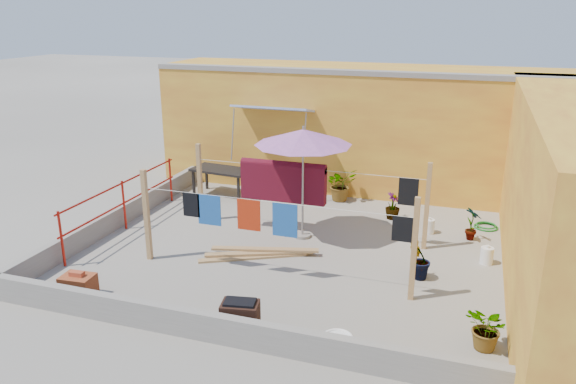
# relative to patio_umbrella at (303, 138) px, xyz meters

# --- Properties ---
(ground) EXTENTS (80.00, 80.00, 0.00)m
(ground) POSITION_rel_patio_umbrella_xyz_m (0.01, -0.59, -2.16)
(ground) COLOR #9E998E
(ground) RESTS_ON ground
(wall_back) EXTENTS (11.00, 3.27, 3.21)m
(wall_back) POSITION_rel_patio_umbrella_xyz_m (0.51, 4.10, -0.55)
(wall_back) COLOR gold
(wall_back) RESTS_ON ground
(parapet_front) EXTENTS (8.30, 0.16, 0.44)m
(parapet_front) POSITION_rel_patio_umbrella_xyz_m (0.01, -4.17, -1.94)
(parapet_front) COLOR gray
(parapet_front) RESTS_ON ground
(parapet_left) EXTENTS (0.16, 7.30, 0.44)m
(parapet_left) POSITION_rel_patio_umbrella_xyz_m (-4.07, -0.59, -1.94)
(parapet_left) COLOR gray
(parapet_left) RESTS_ON ground
(red_railing) EXTENTS (0.05, 4.20, 1.10)m
(red_railing) POSITION_rel_patio_umbrella_xyz_m (-3.84, -0.79, -1.44)
(red_railing) COLOR #A71A10
(red_railing) RESTS_ON ground
(clothesline_rig) EXTENTS (5.09, 2.35, 1.80)m
(clothesline_rig) POSITION_rel_patio_umbrella_xyz_m (-0.39, -0.06, -1.08)
(clothesline_rig) COLOR tan
(clothesline_rig) RESTS_ON ground
(patio_umbrella) EXTENTS (2.07, 2.07, 2.40)m
(patio_umbrella) POSITION_rel_patio_umbrella_xyz_m (0.00, 0.00, 0.00)
(patio_umbrella) COLOR gray
(patio_umbrella) RESTS_ON ground
(outdoor_table) EXTENTS (1.60, 0.93, 0.72)m
(outdoor_table) POSITION_rel_patio_umbrella_xyz_m (-2.80, 2.01, -1.51)
(outdoor_table) COLOR black
(outdoor_table) RESTS_ON ground
(brick_stack) EXTENTS (0.56, 0.43, 0.47)m
(brick_stack) POSITION_rel_patio_umbrella_xyz_m (-2.80, -3.69, -1.96)
(brick_stack) COLOR #9C4724
(brick_stack) RESTS_ON ground
(lumber_pile) EXTENTS (2.17, 1.17, 0.14)m
(lumber_pile) POSITION_rel_patio_umbrella_xyz_m (-0.51, -1.23, -2.09)
(lumber_pile) COLOR tan
(lumber_pile) RESTS_ON ground
(brazier) EXTENTS (0.61, 0.47, 0.50)m
(brazier) POSITION_rel_patio_umbrella_xyz_m (0.19, -3.79, -1.91)
(brazier) COLOR black
(brazier) RESTS_ON ground
(white_basin) EXTENTS (0.46, 0.46, 0.08)m
(white_basin) POSITION_rel_patio_umbrella_xyz_m (1.65, -3.60, -2.11)
(white_basin) COLOR white
(white_basin) RESTS_ON ground
(water_jug_a) EXTENTS (0.23, 0.23, 0.36)m
(water_jug_a) POSITION_rel_patio_umbrella_xyz_m (2.54, 1.07, -2.00)
(water_jug_a) COLOR white
(water_jug_a) RESTS_ON ground
(water_jug_b) EXTENTS (0.24, 0.24, 0.38)m
(water_jug_b) POSITION_rel_patio_umbrella_xyz_m (3.71, -0.15, -1.99)
(water_jug_b) COLOR white
(water_jug_b) RESTS_ON ground
(green_hose) EXTENTS (0.52, 0.52, 0.08)m
(green_hose) POSITION_rel_patio_umbrella_xyz_m (3.71, 1.79, -2.12)
(green_hose) COLOR #17681E
(green_hose) RESTS_ON ground
(plant_back_a) EXTENTS (1.00, 0.99, 0.84)m
(plant_back_a) POSITION_rel_patio_umbrella_xyz_m (0.21, 2.61, -1.73)
(plant_back_a) COLOR #245C1A
(plant_back_a) RESTS_ON ground
(plant_back_b) EXTENTS (0.39, 0.39, 0.62)m
(plant_back_b) POSITION_rel_patio_umbrella_xyz_m (1.65, 1.71, -1.85)
(plant_back_b) COLOR #245C1A
(plant_back_b) RESTS_ON ground
(plant_right_a) EXTENTS (0.45, 0.47, 0.74)m
(plant_right_a) POSITION_rel_patio_umbrella_xyz_m (3.40, 0.97, -1.79)
(plant_right_a) COLOR #245C1A
(plant_right_a) RESTS_ON ground
(plant_right_b) EXTENTS (0.53, 0.52, 0.75)m
(plant_right_b) POSITION_rel_patio_umbrella_xyz_m (2.55, -1.21, -1.78)
(plant_right_b) COLOR #245C1A
(plant_right_b) RESTS_ON ground
(plant_right_c) EXTENTS (0.79, 0.79, 0.67)m
(plant_right_c) POSITION_rel_patio_umbrella_xyz_m (3.71, -3.14, -1.82)
(plant_right_c) COLOR #245C1A
(plant_right_c) RESTS_ON ground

